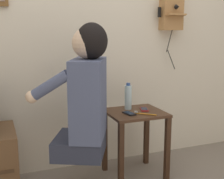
{
  "coord_description": "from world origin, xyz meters",
  "views": [
    {
      "loc": [
        -0.72,
        -1.68,
        1.26
      ],
      "look_at": [
        0.15,
        0.56,
        0.79
      ],
      "focal_mm": 50.0,
      "sensor_mm": 36.0,
      "label": 1
    }
  ],
  "objects_px": {
    "person": "(85,94)",
    "wall_phone_antique": "(171,10)",
    "toothbrush": "(144,114)",
    "water_bottle": "(128,97)",
    "cell_phone_spare": "(144,109)",
    "cell_phone_held": "(129,113)"
  },
  "relations": [
    {
      "from": "person",
      "to": "water_bottle",
      "type": "distance_m",
      "value": 0.54
    },
    {
      "from": "person",
      "to": "wall_phone_antique",
      "type": "xyz_separation_m",
      "value": [
        0.99,
        0.48,
        0.64
      ]
    },
    {
      "from": "person",
      "to": "toothbrush",
      "type": "height_order",
      "value": "person"
    },
    {
      "from": "wall_phone_antique",
      "to": "cell_phone_held",
      "type": "xyz_separation_m",
      "value": [
        -0.6,
        -0.37,
        -0.85
      ]
    },
    {
      "from": "cell_phone_spare",
      "to": "person",
      "type": "bearing_deg",
      "value": -143.7
    },
    {
      "from": "water_bottle",
      "to": "toothbrush",
      "type": "bearing_deg",
      "value": -76.2
    },
    {
      "from": "cell_phone_held",
      "to": "person",
      "type": "bearing_deg",
      "value": -174.98
    },
    {
      "from": "cell_phone_held",
      "to": "toothbrush",
      "type": "bearing_deg",
      "value": -37.77
    },
    {
      "from": "cell_phone_spare",
      "to": "toothbrush",
      "type": "bearing_deg",
      "value": -99.6
    },
    {
      "from": "wall_phone_antique",
      "to": "water_bottle",
      "type": "height_order",
      "value": "wall_phone_antique"
    },
    {
      "from": "wall_phone_antique",
      "to": "toothbrush",
      "type": "relative_size",
      "value": 5.45
    },
    {
      "from": "person",
      "to": "wall_phone_antique",
      "type": "height_order",
      "value": "wall_phone_antique"
    },
    {
      "from": "wall_phone_antique",
      "to": "toothbrush",
      "type": "xyz_separation_m",
      "value": [
        -0.49,
        -0.43,
        -0.85
      ]
    },
    {
      "from": "cell_phone_spare",
      "to": "toothbrush",
      "type": "height_order",
      "value": "toothbrush"
    },
    {
      "from": "wall_phone_antique",
      "to": "cell_phone_held",
      "type": "bearing_deg",
      "value": -147.95
    },
    {
      "from": "cell_phone_spare",
      "to": "water_bottle",
      "type": "relative_size",
      "value": 0.59
    },
    {
      "from": "person",
      "to": "cell_phone_held",
      "type": "xyz_separation_m",
      "value": [
        0.4,
        0.11,
        -0.21
      ]
    },
    {
      "from": "water_bottle",
      "to": "toothbrush",
      "type": "distance_m",
      "value": 0.23
    },
    {
      "from": "water_bottle",
      "to": "person",
      "type": "bearing_deg",
      "value": -150.28
    },
    {
      "from": "person",
      "to": "cell_phone_spare",
      "type": "xyz_separation_m",
      "value": [
        0.57,
        0.19,
        -0.21
      ]
    },
    {
      "from": "water_bottle",
      "to": "toothbrush",
      "type": "height_order",
      "value": "water_bottle"
    },
    {
      "from": "wall_phone_antique",
      "to": "cell_phone_spare",
      "type": "distance_m",
      "value": 0.99
    }
  ]
}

